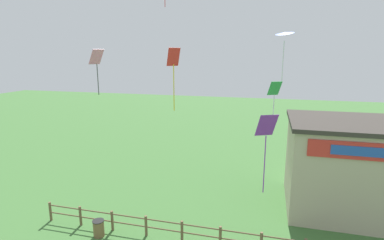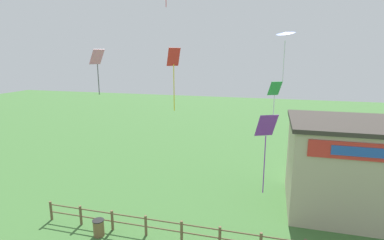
{
  "view_description": "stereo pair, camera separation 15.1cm",
  "coord_description": "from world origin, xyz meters",
  "px_view_note": "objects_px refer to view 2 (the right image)",
  "views": [
    {
      "loc": [
        3.88,
        -6.56,
        9.2
      ],
      "look_at": [
        0.0,
        8.35,
        5.86
      ],
      "focal_mm": 28.0,
      "sensor_mm": 36.0,
      "label": 1
    },
    {
      "loc": [
        4.03,
        -6.53,
        9.2
      ],
      "look_at": [
        0.0,
        8.35,
        5.86
      ],
      "focal_mm": 28.0,
      "sensor_mm": 36.0,
      "label": 2
    }
  ],
  "objects_px": {
    "kite_blue_delta": "(285,34)",
    "trash_bin": "(99,228)",
    "kite_green_diamond": "(274,98)",
    "seaside_building": "(368,168)",
    "kite_red_diamond": "(174,67)",
    "kite_purple_streamer": "(266,135)",
    "kite_pink_diamond": "(97,62)"
  },
  "relations": [
    {
      "from": "seaside_building",
      "to": "kite_purple_streamer",
      "type": "bearing_deg",
      "value": -141.55
    },
    {
      "from": "kite_red_diamond",
      "to": "kite_blue_delta",
      "type": "distance_m",
      "value": 7.33
    },
    {
      "from": "seaside_building",
      "to": "kite_pink_diamond",
      "type": "height_order",
      "value": "kite_pink_diamond"
    },
    {
      "from": "kite_green_diamond",
      "to": "kite_pink_diamond",
      "type": "xyz_separation_m",
      "value": [
        -9.57,
        -0.71,
        1.73
      ]
    },
    {
      "from": "seaside_building",
      "to": "kite_blue_delta",
      "type": "relative_size",
      "value": 2.89
    },
    {
      "from": "kite_pink_diamond",
      "to": "trash_bin",
      "type": "bearing_deg",
      "value": -66.83
    },
    {
      "from": "seaside_building",
      "to": "kite_green_diamond",
      "type": "bearing_deg",
      "value": -152.23
    },
    {
      "from": "kite_blue_delta",
      "to": "trash_bin",
      "type": "bearing_deg",
      "value": -140.84
    },
    {
      "from": "kite_blue_delta",
      "to": "kite_red_diamond",
      "type": "bearing_deg",
      "value": -142.67
    },
    {
      "from": "kite_blue_delta",
      "to": "kite_purple_streamer",
      "type": "bearing_deg",
      "value": -97.71
    },
    {
      "from": "kite_red_diamond",
      "to": "kite_green_diamond",
      "type": "bearing_deg",
      "value": 5.27
    },
    {
      "from": "seaside_building",
      "to": "trash_bin",
      "type": "relative_size",
      "value": 10.16
    },
    {
      "from": "kite_green_diamond",
      "to": "kite_purple_streamer",
      "type": "bearing_deg",
      "value": -99.67
    },
    {
      "from": "trash_bin",
      "to": "kite_red_diamond",
      "type": "bearing_deg",
      "value": 42.14
    },
    {
      "from": "seaside_building",
      "to": "kite_red_diamond",
      "type": "bearing_deg",
      "value": -162.47
    },
    {
      "from": "kite_green_diamond",
      "to": "trash_bin",
      "type": "bearing_deg",
      "value": -158.0
    },
    {
      "from": "seaside_building",
      "to": "kite_purple_streamer",
      "type": "distance_m",
      "value": 7.9
    },
    {
      "from": "trash_bin",
      "to": "kite_pink_diamond",
      "type": "height_order",
      "value": "kite_pink_diamond"
    },
    {
      "from": "trash_bin",
      "to": "kite_red_diamond",
      "type": "height_order",
      "value": "kite_red_diamond"
    },
    {
      "from": "kite_green_diamond",
      "to": "kite_blue_delta",
      "type": "bearing_deg",
      "value": 83.16
    },
    {
      "from": "kite_green_diamond",
      "to": "kite_blue_delta",
      "type": "xyz_separation_m",
      "value": [
        0.46,
        3.83,
        3.34
      ]
    },
    {
      "from": "kite_red_diamond",
      "to": "kite_pink_diamond",
      "type": "xyz_separation_m",
      "value": [
        -4.38,
        -0.23,
        0.21
      ]
    },
    {
      "from": "seaside_building",
      "to": "kite_blue_delta",
      "type": "height_order",
      "value": "kite_blue_delta"
    },
    {
      "from": "seaside_building",
      "to": "kite_green_diamond",
      "type": "height_order",
      "value": "kite_green_diamond"
    },
    {
      "from": "kite_purple_streamer",
      "to": "kite_pink_diamond",
      "type": "distance_m",
      "value": 9.89
    },
    {
      "from": "trash_bin",
      "to": "kite_red_diamond",
      "type": "xyz_separation_m",
      "value": [
        3.23,
        2.92,
        8.16
      ]
    },
    {
      "from": "kite_green_diamond",
      "to": "kite_purple_streamer",
      "type": "distance_m",
      "value": 2.31
    },
    {
      "from": "kite_green_diamond",
      "to": "kite_purple_streamer",
      "type": "relative_size",
      "value": 0.71
    },
    {
      "from": "kite_purple_streamer",
      "to": "kite_blue_delta",
      "type": "xyz_separation_m",
      "value": [
        0.75,
        5.53,
        4.88
      ]
    },
    {
      "from": "trash_bin",
      "to": "kite_pink_diamond",
      "type": "distance_m",
      "value": 8.86
    },
    {
      "from": "seaside_building",
      "to": "kite_red_diamond",
      "type": "distance_m",
      "value": 12.64
    },
    {
      "from": "trash_bin",
      "to": "kite_green_diamond",
      "type": "xyz_separation_m",
      "value": [
        8.42,
        3.4,
        6.64
      ]
    }
  ]
}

